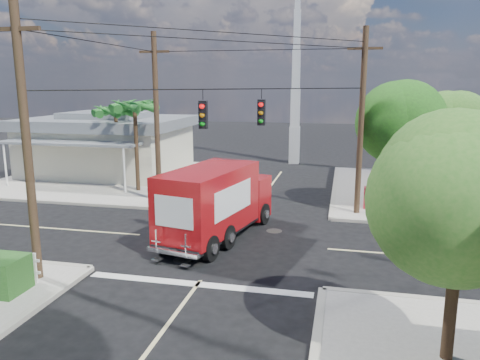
% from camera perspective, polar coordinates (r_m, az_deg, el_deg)
% --- Properties ---
extents(ground, '(120.00, 120.00, 0.00)m').
position_cam_1_polar(ground, '(19.49, -1.30, -7.52)').
color(ground, black).
rests_on(ground, ground).
extents(sidewalk_ne, '(14.12, 14.12, 0.14)m').
position_cam_1_polar(sidewalk_ne, '(30.12, 24.65, -1.55)').
color(sidewalk_ne, '#9E998F').
rests_on(sidewalk_ne, ground).
extents(sidewalk_nw, '(14.12, 14.12, 0.14)m').
position_cam_1_polar(sidewalk_nw, '(33.19, -15.14, 0.26)').
color(sidewalk_nw, '#9E998F').
rests_on(sidewalk_nw, ground).
extents(road_markings, '(32.00, 32.00, 0.01)m').
position_cam_1_polar(road_markings, '(18.15, -2.43, -8.99)').
color(road_markings, beige).
rests_on(road_markings, ground).
extents(building_nw, '(10.80, 10.20, 4.30)m').
position_cam_1_polar(building_nw, '(34.76, -15.77, 4.32)').
color(building_nw, beige).
rests_on(building_nw, sidewalk_nw).
extents(radio_tower, '(0.80, 0.80, 17.00)m').
position_cam_1_polar(radio_tower, '(38.08, 6.80, 10.45)').
color(radio_tower, silver).
rests_on(radio_tower, ground).
extents(tree_ne_front, '(4.21, 4.14, 6.66)m').
position_cam_1_polar(tree_ne_front, '(24.83, 19.14, 7.25)').
color(tree_ne_front, '#422D1C').
rests_on(tree_ne_front, sidewalk_ne).
extents(tree_ne_back, '(3.77, 3.66, 5.82)m').
position_cam_1_polar(tree_ne_back, '(27.44, 23.99, 6.04)').
color(tree_ne_back, '#422D1C').
rests_on(tree_ne_back, sidewalk_ne).
extents(tree_se, '(3.67, 3.54, 5.62)m').
position_cam_1_polar(tree_se, '(11.18, 25.53, -1.72)').
color(tree_se, '#422D1C').
rests_on(tree_se, sidewalk_se).
extents(palm_nw_front, '(3.01, 3.08, 5.59)m').
position_cam_1_polar(palm_nw_front, '(28.07, -12.72, 8.61)').
color(palm_nw_front, '#422D1C').
rests_on(palm_nw_front, sidewalk_nw).
extents(palm_nw_back, '(3.01, 3.08, 5.19)m').
position_cam_1_polar(palm_nw_back, '(30.32, -14.93, 8.01)').
color(palm_nw_back, '#422D1C').
rests_on(palm_nw_back, sidewalk_nw).
extents(utility_poles, '(12.00, 10.68, 9.00)m').
position_cam_1_polar(utility_poles, '(20.46, -4.61, 6.78)').
color(utility_poles, '#473321').
rests_on(utility_poles, ground).
extents(vending_boxes, '(1.90, 0.50, 1.10)m').
position_cam_1_polar(vending_boxes, '(24.82, 17.03, -2.16)').
color(vending_boxes, '#AD1F2C').
rests_on(vending_boxes, sidewalk_ne).
extents(delivery_truck, '(3.60, 7.41, 3.09)m').
position_cam_1_polar(delivery_truck, '(19.53, -2.89, -2.68)').
color(delivery_truck, black).
rests_on(delivery_truck, ground).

